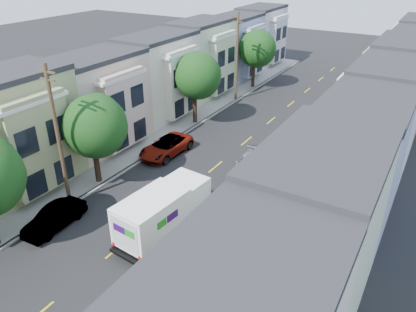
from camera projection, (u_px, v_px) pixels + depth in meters
ground at (118, 248)px, 24.69m from camera, size 160.00×160.00×0.00m
road_slab at (232, 153)px, 36.18m from camera, size 12.00×70.00×0.02m
curb_left at (176, 138)px, 38.89m from camera, size 0.30×70.00×0.15m
curb_right at (297, 169)px, 33.41m from camera, size 0.30×70.00×0.15m
sidewalk_left at (165, 135)px, 39.48m from camera, size 2.60×70.00×0.15m
sidewalk_right at (312, 173)px, 32.82m from camera, size 2.60×70.00×0.15m
centerline at (232, 153)px, 36.19m from camera, size 0.12×70.00×0.01m
townhouse_row_left at (135, 128)px, 41.24m from camera, size 5.00×70.00×8.50m
townhouse_row_right at (361, 186)px, 31.13m from camera, size 5.00×70.00×8.50m
tree_c at (94, 126)px, 29.36m from camera, size 4.70×4.70×7.18m
tree_d at (197, 76)px, 40.00m from camera, size 4.70×4.70×7.47m
tree_e at (257, 49)px, 50.90m from camera, size 4.70×4.70×7.45m
tree_far_r at (359, 77)px, 43.79m from camera, size 3.10×3.10×5.56m
utility_pole_near at (58, 138)px, 26.73m from camera, size 1.60×0.26×10.00m
utility_pole_far at (237, 57)px, 46.66m from camera, size 1.60×0.26×10.00m
fedex_truck at (163, 211)px, 25.14m from camera, size 2.55×6.64×3.18m
lead_sedan at (248, 164)px, 33.01m from camera, size 2.47×4.57×1.30m
parked_left_c at (55, 218)px, 26.23m from camera, size 1.75×4.43×1.45m
parked_left_d at (166, 147)px, 35.63m from camera, size 2.74×5.57×1.52m
parked_right_b at (165, 290)px, 20.77m from camera, size 2.66×5.14×1.39m
parked_right_c at (295, 148)px, 35.63m from camera, size 1.42×3.81×1.26m
parked_right_d at (326, 114)px, 42.93m from camera, size 1.79×4.18×1.36m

